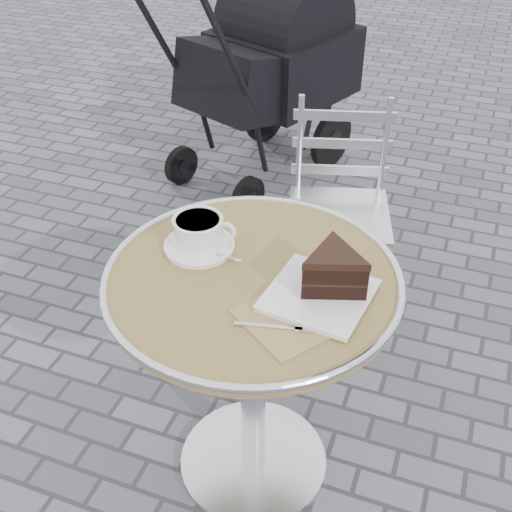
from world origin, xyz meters
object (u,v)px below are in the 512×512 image
(cafe_table, at_px, (253,327))
(cappuccino_set, at_px, (200,236))
(baby_stroller, at_px, (267,77))
(cake_plate_set, at_px, (330,277))
(bistro_chair, at_px, (340,183))

(cafe_table, distance_m, cappuccino_set, 0.27)
(cappuccino_set, bearing_deg, baby_stroller, 82.95)
(cappuccino_set, distance_m, baby_stroller, 1.77)
(cafe_table, relative_size, cake_plate_set, 2.11)
(cafe_table, height_order, cappuccino_set, cappuccino_set)
(baby_stroller, bearing_deg, cappuccino_set, -54.71)
(cappuccino_set, distance_m, bistro_chair, 0.90)
(cake_plate_set, bearing_deg, cafe_table, -175.09)
(bistro_chair, relative_size, baby_stroller, 0.68)
(cafe_table, xyz_separation_m, cake_plate_set, (0.19, -0.01, 0.22))
(cappuccino_set, height_order, baby_stroller, baby_stroller)
(cafe_table, relative_size, bistro_chair, 0.92)
(cake_plate_set, bearing_deg, bistro_chair, 108.59)
(bistro_chair, distance_m, baby_stroller, 1.04)
(cake_plate_set, distance_m, baby_stroller, 1.94)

